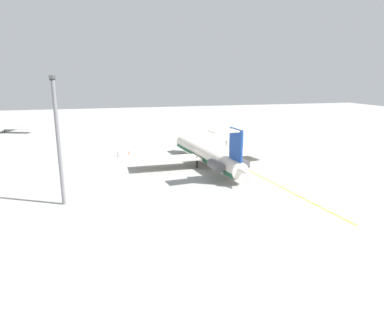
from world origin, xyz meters
name	(u,v)px	position (x,y,z in m)	size (l,w,h in m)	color
ground	(253,163)	(0.00, 0.00, 0.00)	(370.25, 370.25, 0.00)	#9E9E99
main_jetliner	(208,154)	(-0.01, 13.42, 3.45)	(43.44, 38.41, 12.65)	silver
airliner_far_right	(5,127)	(77.76, 82.28, 2.33)	(25.67, 25.79, 7.91)	silver
ground_crew_near_nose	(118,153)	(18.00, 36.55, 1.06)	(0.41, 0.27, 1.67)	black
ground_crew_near_tail	(238,141)	(26.28, -6.35, 1.13)	(0.31, 0.38, 1.78)	black
ground_crew_portside	(226,143)	(25.24, -1.37, 1.09)	(0.44, 0.28, 1.72)	black
safety_cone_nose	(129,154)	(20.37, 32.97, 0.28)	(0.40, 0.40, 0.55)	#EA590F
safety_cone_wingtip	(129,152)	(23.04, 32.79, 0.28)	(0.40, 0.40, 0.55)	#EA590F
taxiway_centreline	(235,164)	(1.20, 5.07, 0.00)	(85.85, 0.36, 0.01)	gold
light_mast	(58,136)	(-18.95, 48.36, 13.26)	(4.00, 0.70, 24.11)	slate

